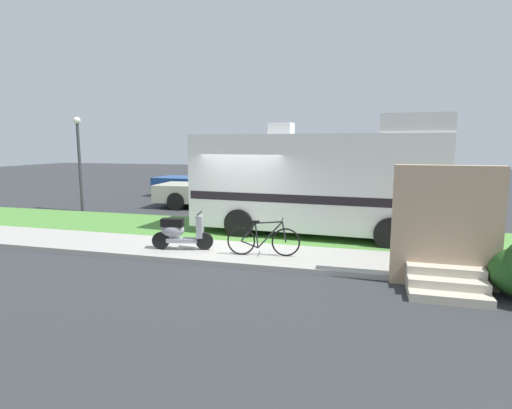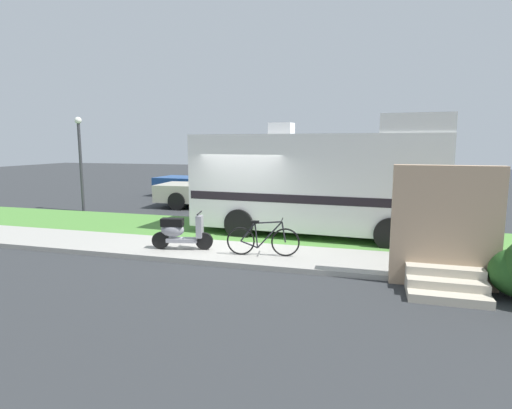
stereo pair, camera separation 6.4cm
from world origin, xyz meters
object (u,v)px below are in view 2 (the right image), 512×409
Objects in this scene: scooter at (180,232)px; pickup_truck_near at (232,187)px; bottle_green at (435,266)px; street_lamp_post at (80,154)px; pickup_truck_far at (215,178)px; motorhome_rv at (319,180)px; bicycle at (263,240)px.

pickup_truck_near reaches higher than scooter.
street_lamp_post reaches higher than bottle_green.
pickup_truck_far is 6.99m from street_lamp_post.
motorhome_rv reaches higher than pickup_truck_near.
motorhome_rv is at bearing 73.48° from bicycle.
pickup_truck_near is 6.39m from street_lamp_post.
pickup_truck_near is (-4.33, 4.31, -0.76)m from motorhome_rv.
scooter is at bearing -35.85° from street_lamp_post.
motorhome_rv is at bearing -49.99° from pickup_truck_far.
motorhome_rv reaches higher than bottle_green.
pickup_truck_near is 1.41× the size of street_lamp_post.
pickup_truck_far is 1.38× the size of street_lamp_post.
motorhome_rv is 4.23× the size of bicycle.
street_lamp_post is at bearing 169.49° from motorhome_rv.
scooter is 0.89× the size of bicycle.
scooter is at bearing -135.01° from motorhome_rv.
street_lamp_post is (-9.13, 5.01, 1.88)m from bicycle.
scooter is 2.21m from bicycle.
pickup_truck_far is (-3.31, 10.81, 0.41)m from scooter.
pickup_truck_near is at bearing 99.14° from scooter.
pickup_truck_near is at bearing -57.93° from pickup_truck_far.
scooter is at bearing 179.75° from bicycle.
bottle_green is (6.04, -0.19, -0.34)m from scooter.
pickup_truck_far reaches higher than bottle_green.
bicycle is at bearing -63.01° from pickup_truck_far.
pickup_truck_far is 19.55× the size of bottle_green.
bicycle is (-0.93, -3.15, -1.20)m from motorhome_rv.
pickup_truck_near is at bearing 23.14° from street_lamp_post.
scooter reaches higher than bicycle.
bicycle is at bearing 177.32° from bottle_green.
bicycle is 12.15m from pickup_truck_far.
pickup_truck_far is at bearing 107.00° from scooter.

